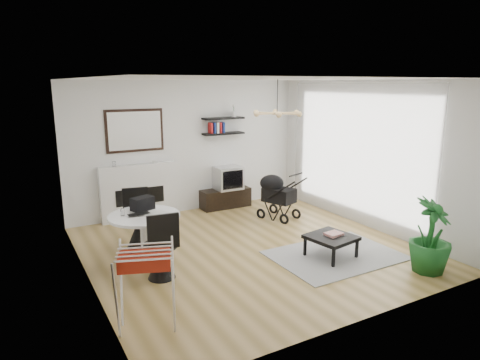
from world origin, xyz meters
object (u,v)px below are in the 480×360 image
fireplace (139,185)px  stroller (277,198)px  tv_console (225,198)px  drying_rack (146,288)px  crt_tv (228,178)px  coffee_table (331,238)px  dining_table (145,231)px  potted_plant (431,236)px

fireplace → stroller: (2.40, -1.28, -0.27)m
tv_console → drying_rack: (-2.91, -3.77, 0.28)m
fireplace → tv_console: size_ratio=1.99×
crt_tv → stroller: size_ratio=0.58×
stroller → coffee_table: bearing=-121.9°
fireplace → coffee_table: 3.92m
fireplace → dining_table: size_ratio=2.07×
drying_rack → potted_plant: bearing=12.7°
crt_tv → coffee_table: bearing=-88.1°
tv_console → drying_rack: 4.78m
tv_console → coffee_table: 3.23m
coffee_table → crt_tv: bearing=91.9°
coffee_table → potted_plant: 1.40m
tv_console → drying_rack: size_ratio=1.17×
tv_console → stroller: bearing=-64.4°
fireplace → drying_rack: fireplace is taller
crt_tv → coffee_table: crt_tv is taller
crt_tv → potted_plant: size_ratio=0.52×
drying_rack → coffee_table: 3.13m
dining_table → coffee_table: dining_table is taller
crt_tv → stroller: stroller is taller
crt_tv → stroller: 1.27m
tv_console → potted_plant: size_ratio=1.02×
stroller → potted_plant: size_ratio=0.91×
fireplace → stroller: bearing=-28.0°
tv_console → coffee_table: tv_console is taller
drying_rack → stroller: size_ratio=0.95×
drying_rack → coffee_table: drying_rack is taller
crt_tv → coffee_table: (0.11, -3.22, -0.34)m
stroller → dining_table: bearing=175.7°
dining_table → stroller: stroller is taller
crt_tv → dining_table: bearing=-140.1°
dining_table → coffee_table: (2.57, -1.16, -0.19)m
tv_console → potted_plant: bearing=-76.4°
dining_table → fireplace: bearing=75.9°
crt_tv → stroller: bearing=-66.7°
crt_tv → drying_rack: drying_rack is taller
crt_tv → drying_rack: size_ratio=0.60×
drying_rack → dining_table: bearing=93.6°
dining_table → potted_plant: size_ratio=0.98×
crt_tv → coffee_table: size_ratio=0.75×
drying_rack → crt_tv: bearing=72.0°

